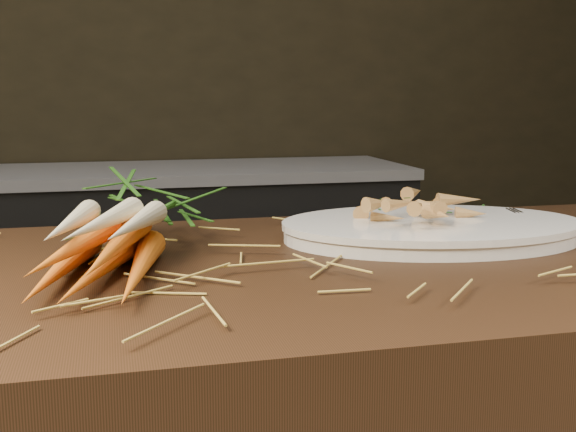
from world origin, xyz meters
TOP-DOWN VIEW (x-y plane):
  - back_counter at (0.30, 2.18)m, footprint 1.82×0.62m
  - straw_bedding at (0.00, 0.30)m, footprint 1.40×0.60m
  - root_veg_bunch at (0.08, 0.38)m, footprint 0.28×0.55m
  - serving_platter at (0.54, 0.39)m, footprint 0.50×0.36m
  - roasted_veg_heap at (0.54, 0.39)m, footprint 0.24×0.19m
  - serving_fork at (0.71, 0.35)m, footprint 0.05×0.18m

SIDE VIEW (x-z plane):
  - back_counter at x=0.30m, z-range 0.00..0.84m
  - straw_bedding at x=0.00m, z-range 0.90..0.92m
  - serving_platter at x=0.54m, z-range 0.90..0.92m
  - serving_fork at x=0.71m, z-range 0.92..0.93m
  - root_veg_bunch at x=0.08m, z-range 0.90..1.00m
  - roasted_veg_heap at x=0.54m, z-range 0.92..0.98m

